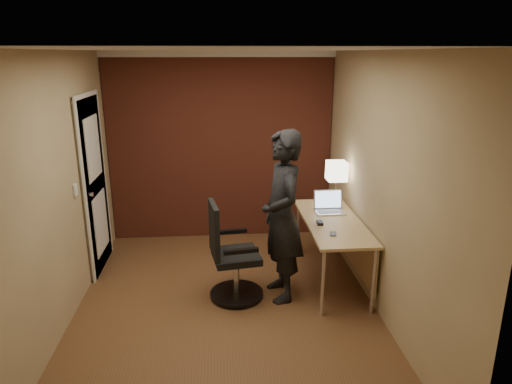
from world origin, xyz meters
The scene contains 8 objects.
room centered at (-0.27, 1.54, 1.37)m, with size 4.00×4.00×4.00m.
desk centered at (1.25, 0.47, 0.60)m, with size 0.60×1.50×0.73m.
desk_lamp centered at (1.33, 0.97, 1.15)m, with size 0.22×0.22×0.54m.
laptop centered at (1.21, 0.78, 0.79)m, with size 0.33×0.26×0.23m.
mouse centered at (1.01, 0.37, 0.75)m, with size 0.06×0.10×0.03m, color black.
phone centered at (1.09, 0.08, 0.73)m, with size 0.06×0.12×0.01m, color black.
office_chair centered at (0.05, 0.20, 0.45)m, with size 0.56×0.61×1.03m.
person centered at (0.59, 0.21, 0.89)m, with size 0.65×0.42×1.77m, color black.
Camera 1 is at (-0.05, -4.08, 2.47)m, focal length 32.00 mm.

